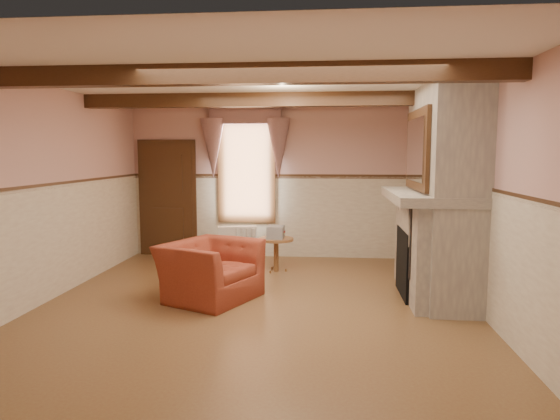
# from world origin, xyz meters

# --- Properties ---
(floor) EXTENTS (5.50, 6.00, 0.01)m
(floor) POSITION_xyz_m (0.00, 0.00, 0.00)
(floor) COLOR brown
(floor) RESTS_ON ground
(ceiling) EXTENTS (5.50, 6.00, 0.01)m
(ceiling) POSITION_xyz_m (0.00, 0.00, 2.80)
(ceiling) COLOR silver
(ceiling) RESTS_ON wall_back
(wall_back) EXTENTS (5.50, 0.02, 2.80)m
(wall_back) POSITION_xyz_m (0.00, 3.00, 1.40)
(wall_back) COLOR tan
(wall_back) RESTS_ON floor
(wall_front) EXTENTS (5.50, 0.02, 2.80)m
(wall_front) POSITION_xyz_m (0.00, -3.00, 1.40)
(wall_front) COLOR tan
(wall_front) RESTS_ON floor
(wall_left) EXTENTS (0.02, 6.00, 2.80)m
(wall_left) POSITION_xyz_m (-2.75, 0.00, 1.40)
(wall_left) COLOR tan
(wall_left) RESTS_ON floor
(wall_right) EXTENTS (0.02, 6.00, 2.80)m
(wall_right) POSITION_xyz_m (2.75, 0.00, 1.40)
(wall_right) COLOR tan
(wall_right) RESTS_ON floor
(wainscot) EXTENTS (5.50, 6.00, 1.50)m
(wainscot) POSITION_xyz_m (0.00, 0.00, 0.75)
(wainscot) COLOR beige
(wainscot) RESTS_ON floor
(chair_rail) EXTENTS (5.50, 6.00, 0.08)m
(chair_rail) POSITION_xyz_m (0.00, 0.00, 1.50)
(chair_rail) COLOR black
(chair_rail) RESTS_ON wainscot
(firebox) EXTENTS (0.20, 0.95, 0.90)m
(firebox) POSITION_xyz_m (2.00, 0.60, 0.45)
(firebox) COLOR black
(firebox) RESTS_ON floor
(armchair) EXTENTS (1.42, 1.50, 0.76)m
(armchair) POSITION_xyz_m (-0.64, 0.17, 0.38)
(armchair) COLOR maroon
(armchair) RESTS_ON floor
(side_table) EXTENTS (0.67, 0.67, 0.55)m
(side_table) POSITION_xyz_m (0.07, 1.80, 0.28)
(side_table) COLOR brown
(side_table) RESTS_ON floor
(book_stack) EXTENTS (0.27, 0.33, 0.20)m
(book_stack) POSITION_xyz_m (0.06, 1.79, 0.65)
(book_stack) COLOR #B7AD8C
(book_stack) RESTS_ON side_table
(radiator) EXTENTS (0.72, 0.32, 0.60)m
(radiator) POSITION_xyz_m (-0.73, 2.70, 0.30)
(radiator) COLOR white
(radiator) RESTS_ON floor
(bowl) EXTENTS (0.37, 0.37, 0.09)m
(bowl) POSITION_xyz_m (2.24, 0.37, 1.47)
(bowl) COLOR brown
(bowl) RESTS_ON mantel
(mantel_clock) EXTENTS (0.14, 0.24, 0.20)m
(mantel_clock) POSITION_xyz_m (2.24, 1.40, 1.52)
(mantel_clock) COLOR black
(mantel_clock) RESTS_ON mantel
(oil_lamp) EXTENTS (0.11, 0.11, 0.28)m
(oil_lamp) POSITION_xyz_m (2.24, 1.13, 1.56)
(oil_lamp) COLOR #B58F33
(oil_lamp) RESTS_ON mantel
(candle_red) EXTENTS (0.06, 0.06, 0.16)m
(candle_red) POSITION_xyz_m (2.24, -0.21, 1.50)
(candle_red) COLOR #B42E16
(candle_red) RESTS_ON mantel
(jar_yellow) EXTENTS (0.06, 0.06, 0.12)m
(jar_yellow) POSITION_xyz_m (2.24, -0.02, 1.48)
(jar_yellow) COLOR gold
(jar_yellow) RESTS_ON mantel
(fireplace) EXTENTS (0.85, 2.00, 2.80)m
(fireplace) POSITION_xyz_m (2.42, 0.60, 1.40)
(fireplace) COLOR gray
(fireplace) RESTS_ON floor
(mantel) EXTENTS (1.05, 2.05, 0.12)m
(mantel) POSITION_xyz_m (2.24, 0.60, 1.36)
(mantel) COLOR gray
(mantel) RESTS_ON fireplace
(overmantel_mirror) EXTENTS (0.06, 1.44, 1.04)m
(overmantel_mirror) POSITION_xyz_m (2.06, 0.60, 1.97)
(overmantel_mirror) COLOR silver
(overmantel_mirror) RESTS_ON fireplace
(door) EXTENTS (1.10, 0.10, 2.10)m
(door) POSITION_xyz_m (-2.10, 2.94, 1.05)
(door) COLOR black
(door) RESTS_ON floor
(window) EXTENTS (1.06, 0.08, 2.02)m
(window) POSITION_xyz_m (-0.60, 2.97, 1.65)
(window) COLOR white
(window) RESTS_ON wall_back
(window_drapes) EXTENTS (1.30, 0.14, 1.40)m
(window_drapes) POSITION_xyz_m (-0.60, 2.88, 2.25)
(window_drapes) COLOR gray
(window_drapes) RESTS_ON wall_back
(ceiling_beam_front) EXTENTS (5.50, 0.18, 0.20)m
(ceiling_beam_front) POSITION_xyz_m (0.00, -1.20, 2.70)
(ceiling_beam_front) COLOR black
(ceiling_beam_front) RESTS_ON ceiling
(ceiling_beam_back) EXTENTS (5.50, 0.18, 0.20)m
(ceiling_beam_back) POSITION_xyz_m (0.00, 1.20, 2.70)
(ceiling_beam_back) COLOR black
(ceiling_beam_back) RESTS_ON ceiling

